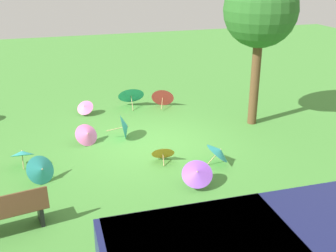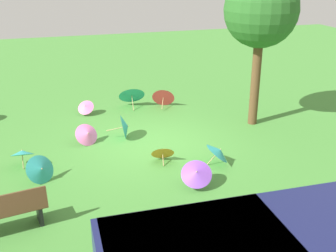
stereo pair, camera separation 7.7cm
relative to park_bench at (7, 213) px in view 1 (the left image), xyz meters
The scene contains 13 objects.
ground 5.12m from the park_bench, 139.64° to the right, with size 40.00×40.00×0.00m, color #478C38.
park_bench is the anchor object (origin of this frame).
shade_tree 9.04m from the park_bench, 151.92° to the right, with size 2.28×2.28×4.81m.
parasol_teal_0 7.94m from the park_bench, 120.16° to the right, with size 1.02×0.97×0.92m.
parasol_teal_1 5.09m from the park_bench, 128.72° to the right, with size 0.78×0.78×0.76m.
parasol_purple_0 4.23m from the park_bench, behind, with size 0.91×0.86×0.69m.
parasol_red_0 8.27m from the park_bench, 128.20° to the right, with size 0.97×0.94×0.80m.
parasol_pink_0 6.76m from the park_bench, 109.33° to the right, with size 0.75×0.72×0.55m.
parasol_teal_2 2.04m from the park_bench, 109.56° to the right, with size 0.85×0.77×0.68m.
parasol_teal_4 5.41m from the park_bench, 163.66° to the right, with size 0.75×0.80×0.66m.
parasol_teal_5 2.94m from the park_bench, 94.46° to the right, with size 0.64×0.63×0.57m.
parasol_orange_0 4.39m from the park_bench, 150.76° to the right, with size 0.70×0.62×0.55m.
parasol_pink_3 4.36m from the park_bench, 117.57° to the right, with size 0.84×0.76×0.64m.
Camera 1 is at (2.89, 10.83, 5.05)m, focal length 44.29 mm.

